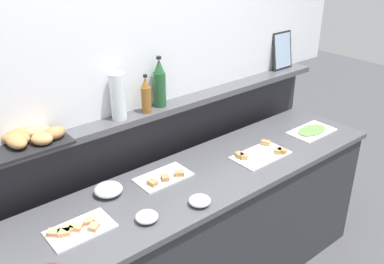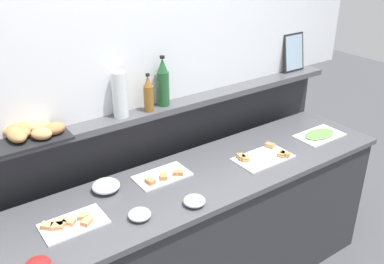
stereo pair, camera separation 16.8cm
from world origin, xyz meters
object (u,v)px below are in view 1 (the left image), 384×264
(glass_bowl_large, at_px, (200,201))
(vinegar_bottle_amber, at_px, (146,96))
(sandwich_platter_rear, at_px, (78,229))
(glass_bowl_small, at_px, (108,190))
(sandwich_platter_front, at_px, (164,177))
(glass_bowl_medium, at_px, (147,217))
(water_carafe, at_px, (118,97))
(cold_cuts_platter, at_px, (312,131))
(bread_basket, at_px, (26,137))
(sandwich_platter_side, at_px, (261,154))
(framed_picture, at_px, (282,51))
(wine_bottle_green, at_px, (160,84))

(glass_bowl_large, bearing_deg, vinegar_bottle_amber, 81.56)
(sandwich_platter_rear, height_order, glass_bowl_small, glass_bowl_small)
(sandwich_platter_front, height_order, glass_bowl_small, glass_bowl_small)
(glass_bowl_medium, distance_m, vinegar_bottle_amber, 0.76)
(glass_bowl_medium, height_order, water_carafe, water_carafe)
(cold_cuts_platter, height_order, glass_bowl_small, glass_bowl_small)
(bread_basket, relative_size, water_carafe, 1.46)
(sandwich_platter_rear, xyz_separation_m, sandwich_platter_side, (1.23, -0.05, -0.00))
(sandwich_platter_front, distance_m, glass_bowl_medium, 0.39)
(sandwich_platter_rear, relative_size, bread_basket, 0.78)
(cold_cuts_platter, bearing_deg, glass_bowl_medium, -176.28)
(water_carafe, bearing_deg, vinegar_bottle_amber, -6.87)
(framed_picture, bearing_deg, water_carafe, -178.52)
(sandwich_platter_side, relative_size, glass_bowl_small, 2.37)
(cold_cuts_platter, xyz_separation_m, framed_picture, (0.22, 0.50, 0.44))
(sandwich_platter_front, xyz_separation_m, bread_basket, (-0.63, 0.32, 0.34))
(glass_bowl_medium, xyz_separation_m, vinegar_bottle_amber, (0.38, 0.54, 0.39))
(sandwich_platter_side, relative_size, bread_basket, 0.92)
(bread_basket, xyz_separation_m, framed_picture, (2.02, 0.02, 0.10))
(wine_bottle_green, height_order, water_carafe, wine_bottle_green)
(sandwich_platter_front, distance_m, glass_bowl_small, 0.33)
(vinegar_bottle_amber, relative_size, framed_picture, 0.82)
(cold_cuts_platter, height_order, water_carafe, water_carafe)
(sandwich_platter_rear, relative_size, glass_bowl_large, 2.66)
(sandwich_platter_front, xyz_separation_m, glass_bowl_large, (-0.00, -0.32, 0.01))
(glass_bowl_medium, distance_m, framed_picture, 1.84)
(sandwich_platter_front, xyz_separation_m, cold_cuts_platter, (1.18, -0.17, 0.00))
(vinegar_bottle_amber, bearing_deg, wine_bottle_green, 13.76)
(sandwich_platter_front, bearing_deg, bread_basket, 153.06)
(glass_bowl_large, relative_size, water_carafe, 0.43)
(glass_bowl_large, height_order, wine_bottle_green, wine_bottle_green)
(vinegar_bottle_amber, xyz_separation_m, bread_basket, (-0.71, 0.04, -0.06))
(glass_bowl_small, height_order, vinegar_bottle_amber, vinegar_bottle_amber)
(glass_bowl_medium, relative_size, bread_basket, 0.29)
(sandwich_platter_side, relative_size, glass_bowl_large, 3.13)
(cold_cuts_platter, height_order, wine_bottle_green, wine_bottle_green)
(sandwich_platter_side, bearing_deg, glass_bowl_large, -166.50)
(sandwich_platter_side, xyz_separation_m, cold_cuts_platter, (0.54, 0.00, -0.00))
(cold_cuts_platter, relative_size, glass_bowl_large, 2.85)
(wine_bottle_green, xyz_separation_m, vinegar_bottle_amber, (-0.12, -0.03, -0.04))
(sandwich_platter_rear, xyz_separation_m, bread_basket, (-0.03, 0.44, 0.33))
(glass_bowl_large, xyz_separation_m, vinegar_bottle_amber, (0.09, 0.60, 0.39))
(sandwich_platter_rear, relative_size, wine_bottle_green, 0.99)
(sandwich_platter_rear, distance_m, water_carafe, 0.78)
(glass_bowl_small, bearing_deg, wine_bottle_green, 24.48)
(glass_bowl_large, xyz_separation_m, bread_basket, (-0.62, 0.64, 0.32))
(sandwich_platter_rear, relative_size, sandwich_platter_side, 0.85)
(cold_cuts_platter, relative_size, glass_bowl_small, 2.16)
(vinegar_bottle_amber, distance_m, bread_basket, 0.71)
(sandwich_platter_front, height_order, framed_picture, framed_picture)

